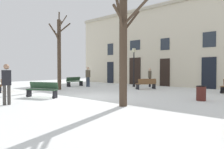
# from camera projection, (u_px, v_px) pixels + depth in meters

# --- Properties ---
(ground_plane) EXTENTS (35.84, 35.84, 0.00)m
(ground_plane) POSITION_uv_depth(u_px,v_px,m) (90.00, 97.00, 11.32)
(ground_plane) COLOR white
(building_facade) EXTENTS (22.40, 0.60, 7.84)m
(building_facade) POSITION_uv_depth(u_px,v_px,m) (168.00, 44.00, 18.61)
(building_facade) COLOR beige
(building_facade) RESTS_ON ground
(tree_left_of_center) EXTENTS (1.97, 2.15, 5.97)m
(tree_left_of_center) POSITION_uv_depth(u_px,v_px,m) (59.00, 51.00, 15.43)
(tree_left_of_center) COLOR #423326
(tree_left_of_center) RESTS_ON ground
(tree_right_of_center) EXTENTS (1.76, 1.99, 5.87)m
(tree_right_of_center) POSITION_uv_depth(u_px,v_px,m) (124.00, 35.00, 8.43)
(tree_right_of_center) COLOR #423326
(tree_right_of_center) RESTS_ON ground
(streetlamp) EXTENTS (0.30, 0.30, 3.54)m
(streetlamp) POSITION_uv_depth(u_px,v_px,m) (134.00, 63.00, 18.02)
(streetlamp) COLOR black
(streetlamp) RESTS_ON ground
(litter_bin) EXTENTS (0.49, 0.49, 0.74)m
(litter_bin) POSITION_uv_depth(u_px,v_px,m) (201.00, 93.00, 10.03)
(litter_bin) COLOR #4C1E19
(litter_bin) RESTS_ON ground
(bench_facing_shops) EXTENTS (1.22, 1.63, 0.84)m
(bench_facing_shops) POSITION_uv_depth(u_px,v_px,m) (146.00, 84.00, 15.81)
(bench_facing_shops) COLOR brown
(bench_facing_shops) RESTS_ON ground
(bench_near_center_tree) EXTENTS (0.62, 1.72, 0.86)m
(bench_near_center_tree) POSITION_uv_depth(u_px,v_px,m) (75.00, 81.00, 18.59)
(bench_near_center_tree) COLOR #2D4C33
(bench_near_center_tree) RESTS_ON ground
(bench_back_to_back_right) EXTENTS (1.89, 1.10, 0.86)m
(bench_back_to_back_right) POSITION_uv_depth(u_px,v_px,m) (42.00, 89.00, 11.16)
(bench_back_to_back_right) COLOR #2D4C33
(bench_back_to_back_right) RESTS_ON ground
(person_by_shop_door) EXTENTS (0.35, 0.43, 1.81)m
(person_by_shop_door) POSITION_uv_depth(u_px,v_px,m) (7.00, 82.00, 8.82)
(person_by_shop_door) COLOR #403D3A
(person_by_shop_door) RESTS_ON ground
(person_near_bench) EXTENTS (0.44, 0.35, 1.79)m
(person_near_bench) POSITION_uv_depth(u_px,v_px,m) (88.00, 76.00, 18.06)
(person_near_bench) COLOR black
(person_near_bench) RESTS_ON ground
(person_crossing_plaza) EXTENTS (0.32, 0.43, 1.69)m
(person_crossing_plaza) POSITION_uv_depth(u_px,v_px,m) (150.00, 76.00, 17.90)
(person_crossing_plaza) COLOR black
(person_crossing_plaza) RESTS_ON ground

